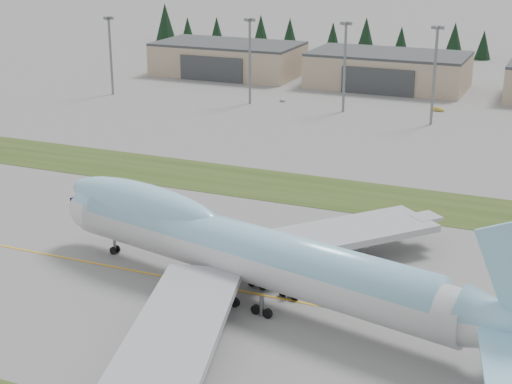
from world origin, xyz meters
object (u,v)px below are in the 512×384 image
at_px(service_vehicle_a, 283,101).
at_px(service_vehicle_b, 438,111).
at_px(hangar_center, 388,70).
at_px(hangar_left, 228,59).
at_px(boeing_747_freighter, 248,252).

height_order(service_vehicle_a, service_vehicle_b, service_vehicle_b).
distance_m(hangar_center, service_vehicle_a, 39.84).
bearing_deg(hangar_left, boeing_747_freighter, -64.24).
xyz_separation_m(boeing_747_freighter, service_vehicle_a, (-40.85, 119.09, -6.86)).
relative_size(boeing_747_freighter, service_vehicle_a, 25.18).
relative_size(hangar_left, hangar_center, 1.00).
bearing_deg(boeing_747_freighter, service_vehicle_b, 101.95).
xyz_separation_m(service_vehicle_a, service_vehicle_b, (43.69, 4.62, 0.00)).
xyz_separation_m(hangar_center, service_vehicle_a, (-22.83, -32.21, -5.39)).
height_order(hangar_center, service_vehicle_b, hangar_center).
relative_size(boeing_747_freighter, hangar_center, 1.65).
relative_size(hangar_left, service_vehicle_a, 15.25).
bearing_deg(boeing_747_freighter, hangar_left, 129.03).
height_order(hangar_left, service_vehicle_b, hangar_left).
distance_m(hangar_center, service_vehicle_b, 35.01).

